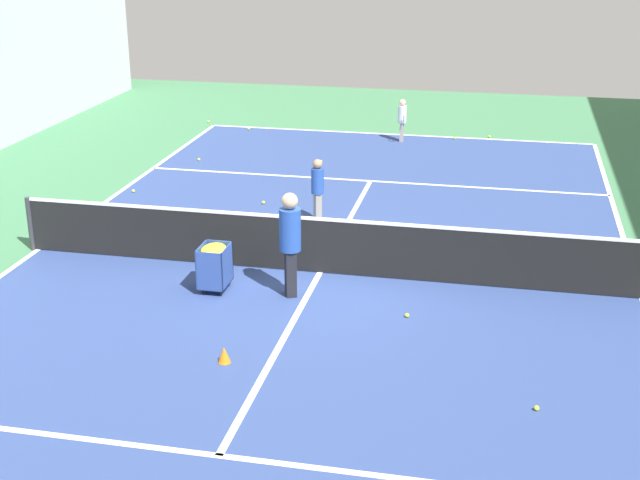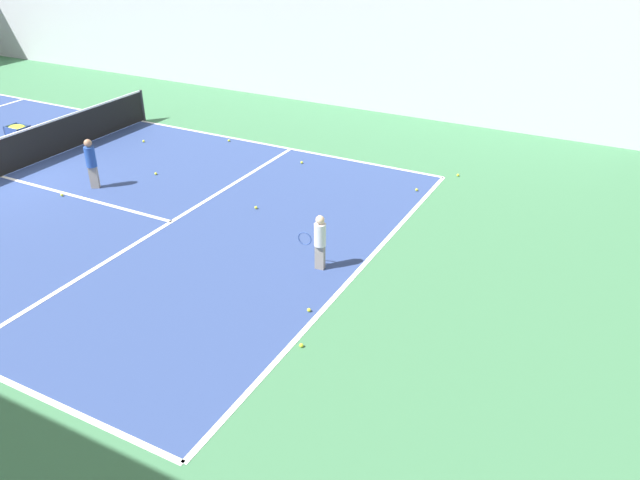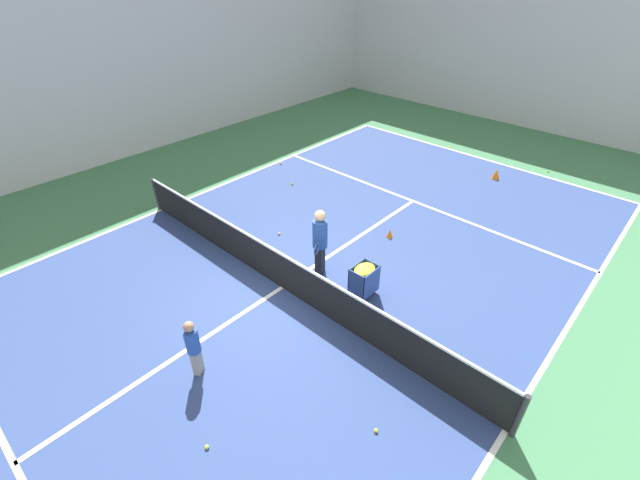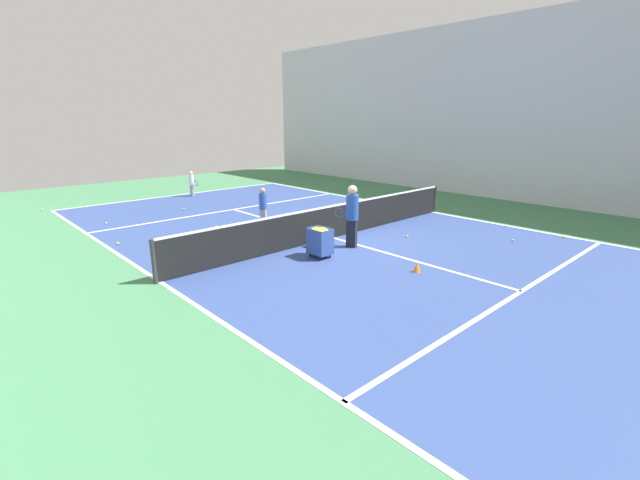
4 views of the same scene
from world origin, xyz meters
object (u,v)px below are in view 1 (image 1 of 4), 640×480
(tennis_net, at_px, (320,245))
(player_near_baseline, at_px, (402,117))
(coach_at_net, at_px, (290,237))
(training_cone_0, at_px, (224,355))
(child_midcourt, at_px, (318,186))
(ball_cart, at_px, (214,259))

(tennis_net, height_order, player_near_baseline, player_near_baseline)
(player_near_baseline, height_order, coach_at_net, coach_at_net)
(player_near_baseline, xyz_separation_m, training_cone_0, (0.87, 12.99, -0.54))
(child_midcourt, xyz_separation_m, ball_cart, (0.92, 3.80, -0.18))
(coach_at_net, xyz_separation_m, child_midcourt, (0.35, -3.72, -0.27))
(training_cone_0, bearing_deg, coach_at_net, -98.21)
(child_midcourt, bearing_deg, coach_at_net, -22.92)
(child_midcourt, relative_size, training_cone_0, 5.42)
(ball_cart, bearing_deg, player_near_baseline, -99.51)
(player_near_baseline, relative_size, ball_cart, 1.45)
(player_near_baseline, xyz_separation_m, child_midcourt, (0.86, 6.82, 0.07))
(tennis_net, distance_m, child_midcourt, 2.78)
(player_near_baseline, relative_size, training_cone_0, 4.89)
(coach_at_net, distance_m, child_midcourt, 3.75)
(tennis_net, height_order, ball_cart, tennis_net)
(training_cone_0, bearing_deg, ball_cart, -68.93)
(player_near_baseline, xyz_separation_m, coach_at_net, (0.51, 10.54, 0.34))
(tennis_net, relative_size, ball_cart, 13.85)
(coach_at_net, bearing_deg, child_midcourt, -16.32)
(tennis_net, xyz_separation_m, training_cone_0, (0.63, 3.46, -0.40))
(tennis_net, relative_size, player_near_baseline, 9.56)
(player_near_baseline, relative_size, coach_at_net, 0.66)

